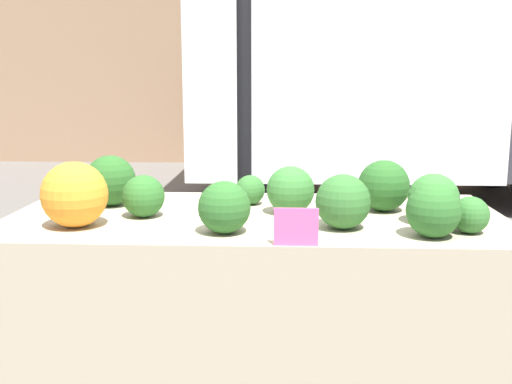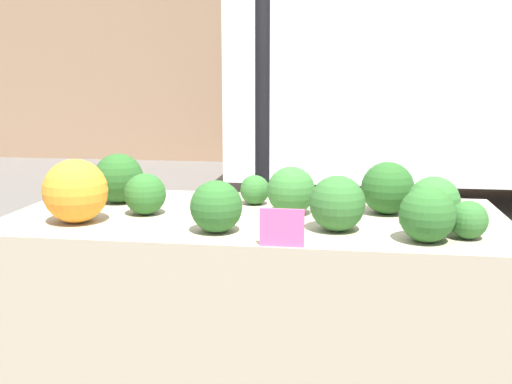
{
  "view_description": "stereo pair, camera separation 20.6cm",
  "coord_description": "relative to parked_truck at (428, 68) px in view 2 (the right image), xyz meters",
  "views": [
    {
      "loc": [
        0.09,
        -2.02,
        1.3
      ],
      "look_at": [
        0.0,
        0.0,
        0.91
      ],
      "focal_mm": 42.0,
      "sensor_mm": 36.0,
      "label": 1
    },
    {
      "loc": [
        0.3,
        -2.0,
        1.3
      ],
      "look_at": [
        0.0,
        0.0,
        0.91
      ],
      "focal_mm": 42.0,
      "sensor_mm": 36.0,
      "label": 2
    }
  ],
  "objects": [
    {
      "name": "broccoli_head_1",
      "position": [
        -1.2,
        -4.71,
        -0.49
      ],
      "size": [
        0.16,
        0.16,
        0.16
      ],
      "color": "#2D6628",
      "rests_on": "market_table"
    },
    {
      "name": "price_sign",
      "position": [
        -0.99,
        -4.84,
        -0.52
      ],
      "size": [
        0.13,
        0.01,
        0.11
      ],
      "color": "#F45B9E",
      "rests_on": "market_table"
    },
    {
      "name": "broccoli_head_6",
      "position": [
        -1.5,
        -4.51,
        -0.5
      ],
      "size": [
        0.14,
        0.14,
        0.14
      ],
      "color": "#2D6628",
      "rests_on": "market_table"
    },
    {
      "name": "tent_pole",
      "position": [
        -1.21,
        -3.61,
        -0.1
      ],
      "size": [
        0.07,
        0.07,
        2.63
      ],
      "color": "black",
      "rests_on": "ground_plane"
    },
    {
      "name": "broccoli_head_5",
      "position": [
        -1.15,
        -4.29,
        -0.52
      ],
      "size": [
        0.11,
        0.11,
        0.11
      ],
      "color": "#336B2D",
      "rests_on": "market_table"
    },
    {
      "name": "broccoli_head_9",
      "position": [
        -0.54,
        -4.56,
        -0.49
      ],
      "size": [
        0.16,
        0.16,
        0.16
      ],
      "color": "#387533",
      "rests_on": "market_table"
    },
    {
      "name": "orange_cauliflower",
      "position": [
        -1.68,
        -4.66,
        -0.47
      ],
      "size": [
        0.21,
        0.21,
        0.21
      ],
      "color": "orange",
      "rests_on": "market_table"
    },
    {
      "name": "broccoli_head_2",
      "position": [
        -0.45,
        -4.68,
        -0.52
      ],
      "size": [
        0.11,
        0.11,
        0.11
      ],
      "color": "#336B2D",
      "rests_on": "market_table"
    },
    {
      "name": "market_table",
      "position": [
        -1.12,
        -4.52,
        -0.69
      ],
      "size": [
        1.71,
        0.8,
        0.83
      ],
      "color": "tan",
      "rests_on": "ground_plane"
    },
    {
      "name": "broccoli_head_3",
      "position": [
        -1.0,
        -4.43,
        -0.49
      ],
      "size": [
        0.17,
        0.17,
        0.17
      ],
      "color": "#387533",
      "rests_on": "market_table"
    },
    {
      "name": "romanesco_head",
      "position": [
        -1.82,
        -4.22,
        -0.5
      ],
      "size": [
        0.18,
        0.18,
        0.14
      ],
      "color": "#93B238",
      "rests_on": "market_table"
    },
    {
      "name": "broccoli_head_4",
      "position": [
        -0.58,
        -4.73,
        -0.49
      ],
      "size": [
        0.16,
        0.16,
        0.16
      ],
      "color": "#2D6628",
      "rests_on": "market_table"
    },
    {
      "name": "broccoli_head_7",
      "position": [
        -1.66,
        -4.33,
        -0.48
      ],
      "size": [
        0.19,
        0.19,
        0.19
      ],
      "color": "#285B23",
      "rests_on": "market_table"
    },
    {
      "name": "broccoli_head_0",
      "position": [
        -0.67,
        -4.38,
        -0.48
      ],
      "size": [
        0.18,
        0.18,
        0.18
      ],
      "color": "#285B23",
      "rests_on": "market_table"
    },
    {
      "name": "parked_truck",
      "position": [
        0.0,
        0.0,
        0.0
      ],
      "size": [
        4.21,
        2.07,
        2.68
      ],
      "color": "white",
      "rests_on": "ground_plane"
    },
    {
      "name": "broccoli_head_8",
      "position": [
        -0.84,
        -4.64,
        -0.49
      ],
      "size": [
        0.17,
        0.17,
        0.17
      ],
      "color": "#336B2D",
      "rests_on": "market_table"
    }
  ]
}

